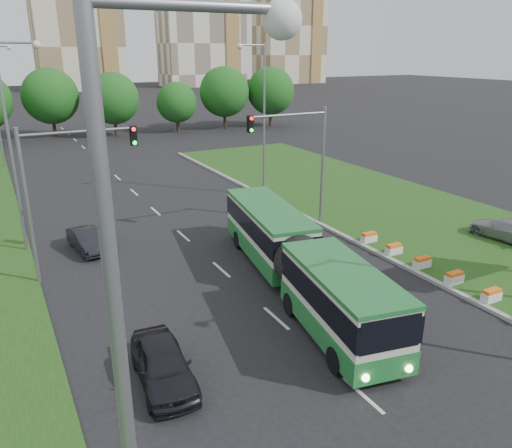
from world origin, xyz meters
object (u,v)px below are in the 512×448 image
traffic_mast_median (303,149)px  car_median (506,229)px  traffic_mast_left (59,179)px  car_left_far (87,240)px  articulated_bus (294,259)px  car_left_near (163,364)px  pedestrian (343,350)px  shopping_trolley (352,365)px

traffic_mast_median → car_median: size_ratio=1.75×
traffic_mast_left → car_left_far: size_ratio=1.98×
traffic_mast_left → car_left_far: traffic_mast_left is taller
traffic_mast_median → car_median: bearing=-40.8°
traffic_mast_left → articulated_bus: 12.36m
traffic_mast_median → car_left_near: 18.79m
car_left_near → car_left_far: 14.39m
traffic_mast_median → car_left_near: (-13.68, -12.04, -4.58)m
articulated_bus → pedestrian: bearing=-96.2°
car_left_far → articulated_bus: bearing=-59.1°
articulated_bus → car_left_far: 13.13m
car_left_near → car_median: size_ratio=0.99×
traffic_mast_median → shopping_trolley: (-7.32, -14.79, -5.01)m
traffic_mast_median → traffic_mast_left: bearing=-176.2°
traffic_mast_left → pedestrian: size_ratio=4.91×
articulated_bus → shopping_trolley: articulated_bus is taller
articulated_bus → shopping_trolley: (-1.71, -6.85, -1.35)m
traffic_mast_median → car_left_near: size_ratio=1.78×
pedestrian → car_left_near: bearing=72.8°
articulated_bus → car_median: bearing=8.1°
traffic_mast_left → pedestrian: 16.10m
traffic_mast_median → articulated_bus: traffic_mast_median is taller
traffic_mast_median → car_left_far: bearing=170.3°
articulated_bus → shopping_trolley: bearing=-93.9°
traffic_mast_median → car_left_near: bearing=-138.7°
traffic_mast_median → car_left_far: traffic_mast_median is taller
articulated_bus → car_median: (15.43, -0.53, -0.88)m
traffic_mast_median → articulated_bus: (-5.61, -7.94, -3.66)m
shopping_trolley → car_left_near: bearing=160.8°
car_median → pedestrian: bearing=12.6°
car_left_near → car_median: (23.50, 3.57, 0.05)m
articulated_bus → car_median: size_ratio=3.66×
car_median → shopping_trolley: size_ratio=6.67×
traffic_mast_left → car_median: traffic_mast_left is taller
car_left_near → pedestrian: pedestrian is taller
traffic_mast_median → car_median: (9.82, -8.47, -4.54)m
traffic_mast_left → shopping_trolley: 16.63m
shopping_trolley → articulated_bus: bearing=80.1°
car_left_near → traffic_mast_left: bearing=102.4°
car_median → articulated_bus: bearing=-8.3°
car_left_near → car_left_far: size_ratio=1.11×
pedestrian → shopping_trolley: pedestrian is taller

